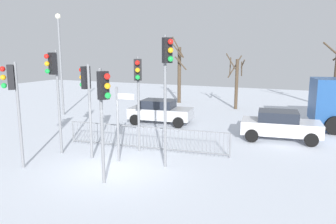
% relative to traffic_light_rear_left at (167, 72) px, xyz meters
% --- Properties ---
extents(ground_plane, '(60.00, 60.00, 0.00)m').
position_rel_traffic_light_rear_left_xyz_m(ground_plane, '(-1.79, -1.02, -3.63)').
color(ground_plane, silver).
extents(traffic_light_rear_left, '(0.48, 0.45, 4.97)m').
position_rel_traffic_light_rear_left_xyz_m(traffic_light_rear_left, '(0.00, 0.00, 0.00)').
color(traffic_light_rear_left, slate).
rests_on(traffic_light_rear_left, ground).
extents(traffic_light_mid_left, '(0.37, 0.55, 4.44)m').
position_rel_traffic_light_rear_left_xyz_m(traffic_light_mid_left, '(-4.99, -0.30, -0.38)').
color(traffic_light_mid_left, slate).
rests_on(traffic_light_mid_left, ground).
extents(traffic_light_foreground_right, '(0.40, 0.53, 4.17)m').
position_rel_traffic_light_rear_left_xyz_m(traffic_light_foreground_right, '(-1.91, 1.32, -0.58)').
color(traffic_light_foreground_right, slate).
rests_on(traffic_light_foreground_right, ground).
extents(traffic_light_mid_right, '(0.47, 0.47, 4.02)m').
position_rel_traffic_light_rear_left_xyz_m(traffic_light_mid_right, '(-5.18, -2.27, -0.69)').
color(traffic_light_mid_right, slate).
rests_on(traffic_light_mid_right, ground).
extents(traffic_light_rear_right, '(0.54, 0.39, 3.87)m').
position_rel_traffic_light_rear_left_xyz_m(traffic_light_rear_right, '(-1.25, -2.23, -0.80)').
color(traffic_light_rear_right, slate).
rests_on(traffic_light_rear_right, ground).
extents(traffic_light_foreground_left, '(0.56, 0.36, 3.90)m').
position_rel_traffic_light_rear_left_xyz_m(traffic_light_foreground_left, '(-3.47, -0.16, -0.78)').
color(traffic_light_foreground_left, slate).
rests_on(traffic_light_foreground_left, ground).
extents(direction_sign_post, '(0.79, 0.09, 3.02)m').
position_rel_traffic_light_rear_left_xyz_m(direction_sign_post, '(-2.02, -0.10, -1.94)').
color(direction_sign_post, slate).
rests_on(direction_sign_post, ground).
extents(pedestrian_guard_railing, '(7.58, 0.79, 1.07)m').
position_rel_traffic_light_rear_left_xyz_m(pedestrian_guard_railing, '(-1.81, 1.75, -3.08)').
color(pedestrian_guard_railing, slate).
rests_on(pedestrian_guard_railing, ground).
extents(car_white_trailing, '(3.97, 2.29, 1.47)m').
position_rel_traffic_light_rear_left_xyz_m(car_white_trailing, '(3.60, 5.93, -2.87)').
color(car_white_trailing, silver).
rests_on(car_white_trailing, ground).
extents(car_silver_near, '(3.96, 2.27, 1.47)m').
position_rel_traffic_light_rear_left_xyz_m(car_silver_near, '(-3.48, 6.98, -2.87)').
color(car_silver_near, '#B2B5BA').
rests_on(car_silver_near, ground).
extents(street_lamp, '(0.36, 0.36, 6.84)m').
position_rel_traffic_light_rear_left_xyz_m(street_lamp, '(-10.86, 6.85, 0.54)').
color(street_lamp, slate).
rests_on(street_lamp, ground).
extents(bare_tree_centre, '(1.48, 0.91, 5.57)m').
position_rel_traffic_light_rear_left_xyz_m(bare_tree_centre, '(-5.42, 15.11, -1.04)').
color(bare_tree_centre, '#473828').
rests_on(bare_tree_centre, ground).
extents(bare_tree_right, '(1.51, 1.66, 4.23)m').
position_rel_traffic_light_rear_left_xyz_m(bare_tree_right, '(-0.31, 13.95, -1.46)').
color(bare_tree_right, '#473828').
rests_on(bare_tree_right, ground).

